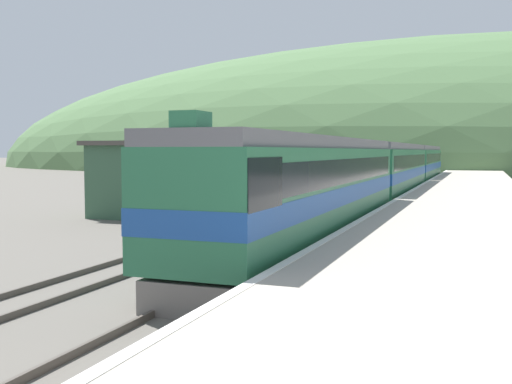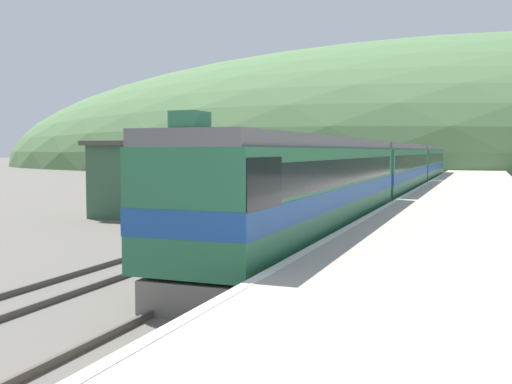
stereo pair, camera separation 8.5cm
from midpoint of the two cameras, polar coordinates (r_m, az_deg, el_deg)
track_main at (r=66.00m, az=15.74°, el=0.75°), size 1.52×180.00×0.16m
track_siding at (r=66.51m, az=12.12°, el=0.83°), size 1.52×180.00×0.16m
platform at (r=45.75m, az=19.84°, el=-0.10°), size 6.75×140.00×1.12m
distant_hills at (r=127.83m, az=18.24°, el=2.14°), size 211.42×95.14×51.03m
station_shed at (r=32.58m, az=-8.33°, el=1.24°), size 7.86×4.85×4.12m
express_train_lead_car at (r=21.78m, az=5.18°, el=0.34°), size 2.97×20.13×4.44m
carriage_second at (r=42.52m, az=12.92°, el=1.99°), size 2.96×19.96×4.08m
carriage_third at (r=63.22m, az=15.55°, el=2.56°), size 2.96×19.96×4.08m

